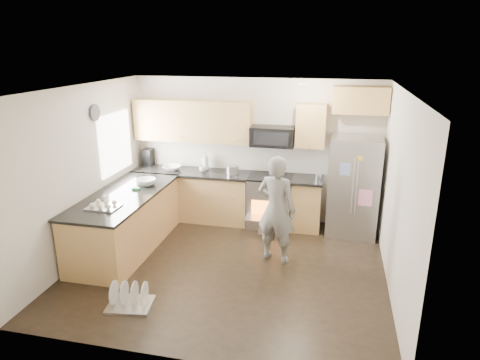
% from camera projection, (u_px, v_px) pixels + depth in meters
% --- Properties ---
extents(ground, '(4.50, 4.50, 0.00)m').
position_uv_depth(ground, '(229.00, 267.00, 6.34)').
color(ground, black).
rests_on(ground, ground).
extents(room_shell, '(4.54, 4.04, 2.62)m').
position_uv_depth(room_shell, '(225.00, 157.00, 5.85)').
color(room_shell, beige).
rests_on(room_shell, ground).
extents(back_cabinet_run, '(4.45, 0.64, 2.50)m').
position_uv_depth(back_cabinet_run, '(220.00, 170.00, 7.79)').
color(back_cabinet_run, '#B77A49').
rests_on(back_cabinet_run, ground).
extents(peninsula, '(0.96, 2.36, 1.03)m').
position_uv_depth(peninsula, '(126.00, 221.00, 6.80)').
color(peninsula, '#B77A49').
rests_on(peninsula, ground).
extents(stove_range, '(0.76, 0.97, 1.79)m').
position_uv_depth(stove_range, '(270.00, 189.00, 7.63)').
color(stove_range, '#B7B7BC').
rests_on(stove_range, ground).
extents(refrigerator, '(0.85, 0.68, 1.70)m').
position_uv_depth(refrigerator, '(353.00, 187.00, 7.22)').
color(refrigerator, '#B7B7BC').
rests_on(refrigerator, ground).
extents(person, '(0.68, 0.54, 1.64)m').
position_uv_depth(person, '(276.00, 209.00, 6.33)').
color(person, gray).
rests_on(person, ground).
extents(dish_rack, '(0.60, 0.51, 0.34)m').
position_uv_depth(dish_rack, '(130.00, 299.00, 5.37)').
color(dish_rack, '#B7B7BC').
rests_on(dish_rack, ground).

